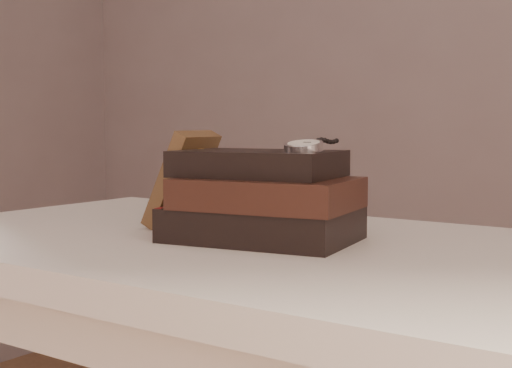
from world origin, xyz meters
The scene contains 5 objects.
table centered at (0.00, 0.35, 0.66)m, with size 1.00×0.60×0.75m.
book_stack centered at (0.05, 0.34, 0.81)m, with size 0.27×0.20×0.12m.
journal centered at (-0.12, 0.37, 0.82)m, with size 0.02×0.09×0.15m, color #3D2717.
pocket_watch centered at (0.11, 0.35, 0.88)m, with size 0.06×0.15×0.02m.
eyeglasses centered at (-0.05, 0.41, 0.82)m, with size 0.12×0.13×0.05m.
Camera 1 is at (0.59, -0.44, 0.91)m, focal length 50.79 mm.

